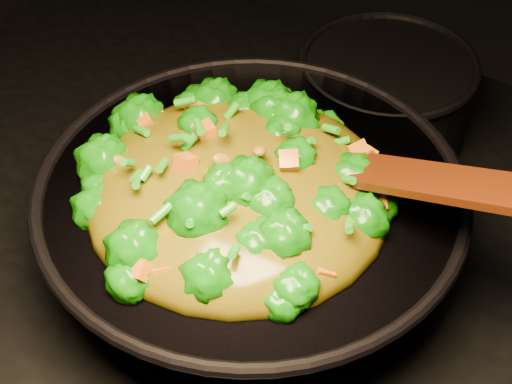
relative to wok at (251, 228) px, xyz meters
The scene contains 4 objects.
wok is the anchor object (origin of this frame).
stir_fry 0.12m from the wok, 94.97° to the right, with size 0.31×0.31×0.11m, color #147408, non-canonical shape.
spatula 0.18m from the wok, 15.77° to the left, with size 0.33×0.05×0.01m, color #331407.
back_pot 0.28m from the wok, 84.91° to the left, with size 0.21×0.21×0.12m, color black.
Camera 1 is at (0.31, -0.51, 1.58)m, focal length 55.00 mm.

